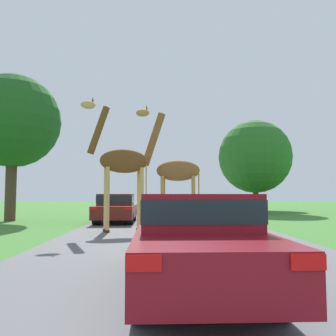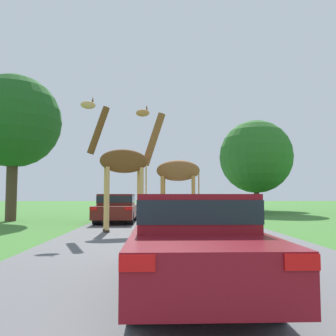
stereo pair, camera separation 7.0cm
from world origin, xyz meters
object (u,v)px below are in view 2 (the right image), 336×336
object	(u,v)px
car_queue_right	(116,207)
tree_right_cluster	(255,144)
giraffe_near_road	(174,169)
car_lead_maroon	(192,236)
giraffe_companion	(121,163)
tree_left_edge	(256,157)
car_far_ahead	(209,206)
tree_centre_back	(14,122)
car_queue_left	(203,204)

from	to	relation	value
car_queue_right	tree_right_cluster	world-z (taller)	tree_right_cluster
giraffe_near_road	car_lead_maroon	distance (m)	8.95
giraffe_companion	tree_left_edge	distance (m)	16.58
car_queue_right	car_far_ahead	world-z (taller)	car_queue_right
giraffe_companion	tree_left_edge	bearing A→B (deg)	-48.98
tree_centre_back	car_far_ahead	bearing A→B (deg)	9.39
car_far_ahead	tree_centre_back	distance (m)	11.94
car_lead_maroon	tree_right_cluster	size ratio (longest dim) A/B	0.57
tree_left_edge	tree_centre_back	world-z (taller)	tree_centre_back
tree_right_cluster	car_far_ahead	bearing A→B (deg)	-116.34
car_far_ahead	car_queue_left	bearing A→B (deg)	86.41
car_lead_maroon	tree_right_cluster	xyz separation A→B (m)	(9.29, 29.07, 5.65)
tree_left_edge	tree_centre_back	size ratio (longest dim) A/B	0.91
car_queue_right	car_far_ahead	size ratio (longest dim) A/B	1.08
car_queue_right	tree_centre_back	world-z (taller)	tree_centre_back
car_far_ahead	tree_right_cluster	size ratio (longest dim) A/B	0.49
car_queue_right	car_queue_left	size ratio (longest dim) A/B	1.10
giraffe_near_road	car_queue_left	size ratio (longest dim) A/B	1.25
tree_centre_back	car_lead_maroon	bearing A→B (deg)	-59.06
car_far_ahead	tree_centre_back	xyz separation A→B (m)	(-10.86, -1.79, 4.65)
car_queue_left	car_queue_right	bearing A→B (deg)	-125.30
giraffe_near_road	tree_left_edge	distance (m)	15.03
car_queue_left	tree_left_edge	xyz separation A→B (m)	(4.37, 1.55, 3.61)
tree_left_edge	giraffe_companion	bearing A→B (deg)	-123.87
tree_left_edge	tree_right_cluster	xyz separation A→B (m)	(2.02, 7.17, 2.05)
car_queue_left	tree_right_cluster	distance (m)	12.20
tree_centre_back	tree_right_cluster	size ratio (longest dim) A/B	0.93
car_queue_left	tree_centre_back	size ratio (longest dim) A/B	0.51
tree_left_edge	tree_right_cluster	size ratio (longest dim) A/B	0.85
car_queue_left	tree_right_cluster	bearing A→B (deg)	53.78
giraffe_companion	tree_centre_back	distance (m)	8.87
tree_centre_back	giraffe_near_road	bearing A→B (deg)	-30.55
car_far_ahead	tree_right_cluster	xyz separation A→B (m)	(6.69, 13.51, 5.71)
giraffe_companion	car_lead_maroon	world-z (taller)	giraffe_companion
car_queue_left	car_lead_maroon	bearing A→B (deg)	-98.11
car_queue_left	tree_right_cluster	size ratio (longest dim) A/B	0.48
car_far_ahead	tree_right_cluster	world-z (taller)	tree_right_cluster
giraffe_companion	tree_centre_back	bearing A→B (deg)	33.66
car_lead_maroon	tree_right_cluster	bearing A→B (deg)	72.28
car_queue_right	car_queue_left	bearing A→B (deg)	54.70
car_lead_maroon	car_queue_left	bearing A→B (deg)	81.89
car_lead_maroon	car_queue_left	xyz separation A→B (m)	(2.90, 20.35, -0.01)
car_far_ahead	tree_left_edge	bearing A→B (deg)	53.60
tree_right_cluster	car_queue_left	bearing A→B (deg)	-126.22
car_far_ahead	tree_left_edge	world-z (taller)	tree_left_edge
car_queue_left	car_far_ahead	distance (m)	4.80
car_lead_maroon	tree_centre_back	size ratio (longest dim) A/B	0.61
car_lead_maroon	tree_centre_back	distance (m)	16.70
car_queue_left	giraffe_companion	bearing A→B (deg)	-111.65
car_lead_maroon	car_queue_left	size ratio (longest dim) A/B	1.18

